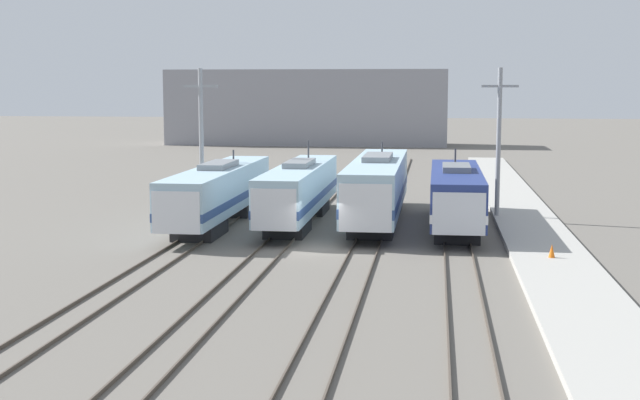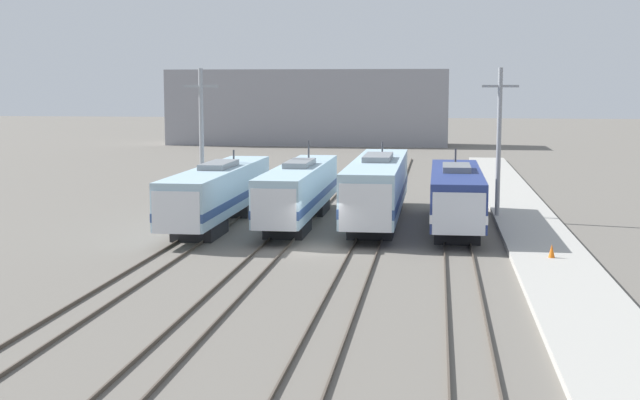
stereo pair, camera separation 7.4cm
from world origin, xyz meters
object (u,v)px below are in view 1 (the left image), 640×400
(locomotive_far_left, at_px, (217,193))
(locomotive_far_right, at_px, (456,197))
(locomotive_center_right, at_px, (377,189))
(locomotive_center_left, at_px, (298,191))
(catenary_tower_left, at_px, (201,139))
(catenary_tower_right, at_px, (499,141))
(traffic_cone, at_px, (552,251))

(locomotive_far_left, xyz_separation_m, locomotive_far_right, (14.78, 0.27, -0.01))
(locomotive_far_left, bearing_deg, locomotive_center_right, 13.12)
(locomotive_center_left, distance_m, catenary_tower_left, 8.39)
(locomotive_center_left, xyz_separation_m, catenary_tower_right, (12.61, 3.18, 3.11))
(traffic_cone, bearing_deg, locomotive_center_left, 142.22)
(catenary_tower_left, relative_size, traffic_cone, 14.75)
(locomotive_far_right, bearing_deg, locomotive_center_left, 172.96)
(catenary_tower_left, xyz_separation_m, catenary_tower_right, (19.73, 0.00, 0.00))
(traffic_cone, bearing_deg, catenary_tower_left, 146.32)
(locomotive_center_left, bearing_deg, locomotive_center_right, 9.38)
(locomotive_center_left, distance_m, locomotive_center_right, 5.00)
(catenary_tower_right, height_order, traffic_cone, catenary_tower_right)
(catenary_tower_right, bearing_deg, traffic_cone, -83.08)
(locomotive_center_right, relative_size, locomotive_far_right, 1.22)
(locomotive_center_left, relative_size, locomotive_far_right, 1.14)
(locomotive_center_left, xyz_separation_m, catenary_tower_left, (-7.12, 3.18, 3.11))
(locomotive_center_right, bearing_deg, traffic_cone, -51.72)
(locomotive_far_right, distance_m, catenary_tower_left, 17.81)
(locomotive_far_left, relative_size, catenary_tower_left, 1.91)
(locomotive_far_right, relative_size, catenary_tower_left, 1.64)
(locomotive_far_left, relative_size, locomotive_far_right, 1.17)
(locomotive_far_left, bearing_deg, catenary_tower_left, 115.17)
(locomotive_center_left, bearing_deg, locomotive_far_left, -163.25)
(traffic_cone, bearing_deg, locomotive_far_left, 153.43)
(locomotive_center_left, bearing_deg, locomotive_far_right, -7.04)
(locomotive_far_left, distance_m, locomotive_far_right, 14.78)
(locomotive_center_left, bearing_deg, catenary_tower_right, 14.15)
(locomotive_center_left, distance_m, catenary_tower_right, 13.37)
(locomotive_center_left, relative_size, catenary_tower_right, 1.86)
(locomotive_center_left, xyz_separation_m, locomotive_center_right, (4.93, 0.81, 0.17))
(locomotive_far_right, distance_m, catenary_tower_right, 6.06)
(catenary_tower_left, distance_m, catenary_tower_right, 19.73)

